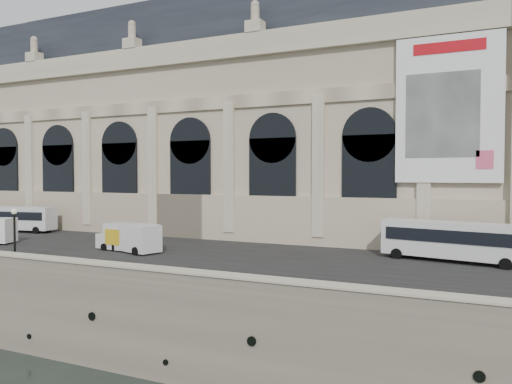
% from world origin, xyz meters
% --- Properties ---
extents(ground, '(260.00, 260.00, 0.00)m').
position_xyz_m(ground, '(0.00, 0.00, 0.00)').
color(ground, black).
rests_on(ground, ground).
extents(quay, '(160.00, 70.00, 6.00)m').
position_xyz_m(quay, '(0.00, 35.00, 3.00)').
color(quay, gray).
rests_on(quay, ground).
extents(street, '(160.00, 24.00, 0.06)m').
position_xyz_m(street, '(0.00, 14.00, 6.03)').
color(street, '#2D2D2D').
rests_on(street, quay).
extents(parapet, '(160.00, 1.40, 1.21)m').
position_xyz_m(parapet, '(0.00, 0.60, 6.62)').
color(parapet, gray).
rests_on(parapet, quay).
extents(museum, '(69.00, 18.70, 29.10)m').
position_xyz_m(museum, '(-5.98, 30.86, 19.72)').
color(museum, beige).
rests_on(museum, quay).
extents(bus_left, '(11.08, 3.98, 3.20)m').
position_xyz_m(bus_left, '(-27.50, 18.07, 7.79)').
color(bus_left, silver).
rests_on(bus_left, quay).
extents(bus_right, '(11.51, 4.44, 3.32)m').
position_xyz_m(bus_right, '(23.64, 17.93, 7.86)').
color(bus_right, silver).
rests_on(bus_right, quay).
extents(van_c, '(6.26, 3.80, 2.62)m').
position_xyz_m(van_c, '(-3.78, 11.32, 7.34)').
color(van_c, silver).
rests_on(van_c, quay).
extents(box_truck, '(6.72, 2.97, 2.62)m').
position_xyz_m(box_truck, '(-4.22, 11.43, 7.32)').
color(box_truck, silver).
rests_on(box_truck, quay).
extents(lamp_right, '(0.46, 0.46, 4.54)m').
position_xyz_m(lamp_right, '(-7.66, 1.85, 8.26)').
color(lamp_right, black).
rests_on(lamp_right, quay).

